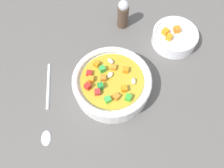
{
  "coord_description": "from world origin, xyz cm",
  "views": [
    {
      "loc": [
        -9.01,
        -24.42,
        51.38
      ],
      "look_at": [
        0.0,
        0.0,
        2.47
      ],
      "focal_mm": 36.94,
      "sensor_mm": 36.0,
      "label": 1
    }
  ],
  "objects_px": {
    "soup_bowl_main": "(112,83)",
    "pepper_shaker": "(123,14)",
    "spoon": "(47,109)",
    "side_bowl_small": "(175,37)"
  },
  "relations": [
    {
      "from": "soup_bowl_main",
      "to": "pepper_shaker",
      "type": "height_order",
      "value": "pepper_shaker"
    },
    {
      "from": "spoon",
      "to": "pepper_shaker",
      "type": "bearing_deg",
      "value": 139.94
    },
    {
      "from": "side_bowl_small",
      "to": "pepper_shaker",
      "type": "xyz_separation_m",
      "value": [
        -0.11,
        0.11,
        0.02
      ]
    },
    {
      "from": "pepper_shaker",
      "to": "spoon",
      "type": "bearing_deg",
      "value": -145.02
    },
    {
      "from": "spoon",
      "to": "side_bowl_small",
      "type": "bearing_deg",
      "value": 116.83
    },
    {
      "from": "spoon",
      "to": "soup_bowl_main",
      "type": "bearing_deg",
      "value": 104.81
    },
    {
      "from": "side_bowl_small",
      "to": "spoon",
      "type": "bearing_deg",
      "value": -168.12
    },
    {
      "from": "side_bowl_small",
      "to": "soup_bowl_main",
      "type": "bearing_deg",
      "value": -159.4
    },
    {
      "from": "soup_bowl_main",
      "to": "side_bowl_small",
      "type": "relative_size",
      "value": 1.54
    },
    {
      "from": "soup_bowl_main",
      "to": "pepper_shaker",
      "type": "xyz_separation_m",
      "value": [
        0.1,
        0.19,
        0.01
      ]
    }
  ]
}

